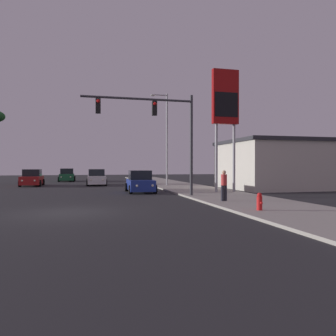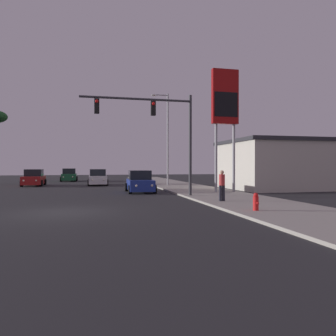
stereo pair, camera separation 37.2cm
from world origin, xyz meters
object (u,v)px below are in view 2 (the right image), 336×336
Objects in this scene: car_red at (34,178)px; traffic_light_mast at (160,124)px; pedestrian_on_sidewalk at (222,184)px; street_lamp at (167,134)px; car_green at (69,175)px; fire_hydrant at (256,202)px; gas_station_sign at (225,104)px; car_white at (98,178)px; car_blue at (140,182)px.

car_red is 18.49m from traffic_light_mast.
pedestrian_on_sidewalk is (2.68, -3.72, -3.68)m from traffic_light_mast.
street_lamp is at bearing 162.21° from car_red.
car_green reaches higher than fire_hydrant.
gas_station_sign is 5.39× the size of pedestrian_on_sidewalk.
pedestrian_on_sidewalk is (12.68, -18.76, 0.27)m from car_red.
car_green is at bearing -69.55° from car_white.
car_blue is at bearing 105.14° from fire_hydrant.
street_lamp reaches higher than car_green.
traffic_light_mast is at bearing -158.19° from gas_station_sign.
street_lamp and gas_station_sign have the same top height.
gas_station_sign is at bearing 21.81° from traffic_light_mast.
pedestrian_on_sidewalk reaches higher than car_red.
car_green is at bearing 109.31° from pedestrian_on_sidewalk.
gas_station_sign reaches higher than pedestrian_on_sidewalk.
traffic_light_mast is at bearing 100.11° from car_blue.
gas_station_sign reaches higher than car_blue.
traffic_light_mast reaches higher than car_green.
traffic_light_mast is at bearing -104.80° from street_lamp.
street_lamp is (12.92, -4.00, 4.36)m from car_red.
car_green is 20.89m from car_blue.
car_red is 20.88m from gas_station_sign.
street_lamp is at bearing 89.18° from fire_hydrant.
traffic_light_mast is 5.88m from pedestrian_on_sidewalk.
car_red and car_green have the same top height.
car_blue is at bearing 111.71° from pedestrian_on_sidewalk.
street_lamp is (6.57, -3.81, 4.36)m from car_white.
traffic_light_mast is 0.79× the size of gas_station_sign.
car_white is 2.58× the size of pedestrian_on_sidewalk.
traffic_light_mast reaches higher than fire_hydrant.
fire_hydrant is at bearing -90.37° from pedestrian_on_sidewalk.
car_white is at bearing 108.83° from pedestrian_on_sidewalk.
car_red is 0.61× the size of traffic_light_mast.
gas_station_sign reaches higher than car_red.
traffic_light_mast is 9.32× the size of fire_hydrant.
fire_hydrant is (12.66, -22.59, -0.27)m from car_red.
street_lamp reaches higher than car_red.
car_white is 15.79m from traffic_light_mast.
gas_station_sign is at bearing 139.30° from car_red.
traffic_light_mast is 0.79× the size of street_lamp.
car_blue is at bearing -118.92° from street_lamp.
traffic_light_mast is at bearing 123.05° from car_red.
traffic_light_mast reaches higher than car_white.
car_green is 26.24m from gas_station_sign.
car_red is 6.35m from car_white.
car_red is 14.02m from car_blue.
car_red is at bearing 119.26° from fire_hydrant.
fire_hydrant is at bearing -90.82° from street_lamp.
car_blue is at bearing 131.33° from car_red.
car_blue is 6.10m from traffic_light_mast.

